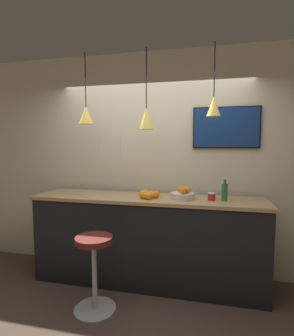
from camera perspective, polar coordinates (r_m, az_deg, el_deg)
ground_plane at (r=3.01m, az=-3.14°, el=-29.28°), size 14.00×14.00×0.00m
back_wall at (r=3.52m, az=1.50°, el=1.05°), size 8.00×0.06×2.90m
service_counter at (r=3.32m, az=-0.00°, el=-15.39°), size 2.78×0.60×1.07m
bar_stool at (r=2.87m, az=-11.42°, el=-19.35°), size 0.43×0.43×0.77m
fruit_bowl at (r=3.08m, az=7.80°, el=-5.64°), size 0.28×0.28×0.15m
orange_pile at (r=3.12m, az=0.27°, el=-5.75°), size 0.25×0.27×0.09m
juice_bottle at (r=3.06m, az=16.52°, el=-5.02°), size 0.07×0.07×0.24m
spread_jar at (r=3.07m, az=13.87°, el=-6.07°), size 0.09×0.09×0.08m
pendant_lamp_left at (r=3.34m, az=-13.11°, el=11.14°), size 0.19×0.19×0.85m
pendant_lamp_middle at (r=3.08m, az=-0.16°, el=10.75°), size 0.18×0.18×0.92m
pendant_lamp_right at (r=3.02m, az=14.31°, el=12.94°), size 0.15×0.15×0.79m
mounted_tv at (r=3.40m, az=16.82°, el=8.44°), size 0.80×0.04×0.51m
hanging_menu_board at (r=3.00m, az=-7.98°, el=4.95°), size 0.24×0.01×0.17m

